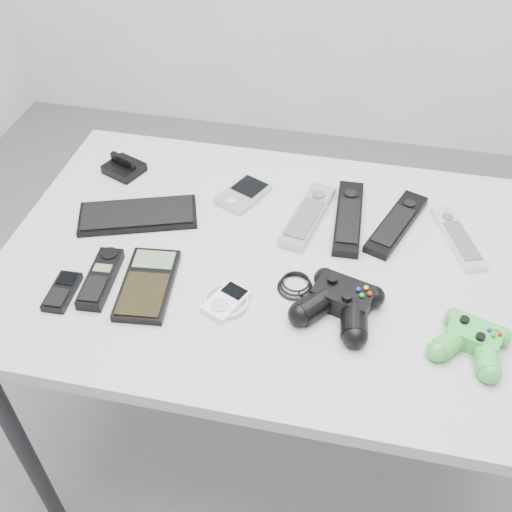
% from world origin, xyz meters
% --- Properties ---
extents(floor, '(3.50, 3.50, 0.00)m').
position_xyz_m(floor, '(0.00, 0.00, 0.00)').
color(floor, slate).
rests_on(floor, ground).
extents(desk, '(1.18, 0.76, 0.79)m').
position_xyz_m(desk, '(-0.08, 0.00, 0.72)').
color(desk, '#A6A6A9').
rests_on(desk, floor).
extents(pda_keyboard, '(0.28, 0.18, 0.02)m').
position_xyz_m(pda_keyboard, '(-0.42, 0.06, 0.79)').
color(pda_keyboard, black).
rests_on(pda_keyboard, desk).
extents(dock_bracket, '(0.11, 0.10, 0.05)m').
position_xyz_m(dock_bracket, '(-0.51, 0.22, 0.81)').
color(dock_bracket, black).
rests_on(dock_bracket, desk).
extents(pda, '(0.12, 0.14, 0.02)m').
position_xyz_m(pda, '(-0.21, 0.18, 0.80)').
color(pda, '#A3A3AA').
rests_on(pda, desk).
extents(remote_silver_a, '(0.10, 0.23, 0.02)m').
position_xyz_m(remote_silver_a, '(-0.06, 0.13, 0.80)').
color(remote_silver_a, '#A3A3AA').
rests_on(remote_silver_a, desk).
extents(remote_black_a, '(0.06, 0.24, 0.02)m').
position_xyz_m(remote_black_a, '(0.03, 0.14, 0.80)').
color(remote_black_a, black).
rests_on(remote_black_a, desk).
extents(remote_black_b, '(0.13, 0.23, 0.02)m').
position_xyz_m(remote_black_b, '(0.14, 0.15, 0.80)').
color(remote_black_b, black).
rests_on(remote_black_b, desk).
extents(remote_silver_b, '(0.11, 0.20, 0.02)m').
position_xyz_m(remote_silver_b, '(0.26, 0.13, 0.80)').
color(remote_silver_b, silver).
rests_on(remote_silver_b, desk).
extents(mobile_phone, '(0.05, 0.10, 0.02)m').
position_xyz_m(mobile_phone, '(-0.48, -0.19, 0.80)').
color(mobile_phone, black).
rests_on(mobile_phone, desk).
extents(cordless_handset, '(0.06, 0.16, 0.02)m').
position_xyz_m(cordless_handset, '(-0.42, -0.14, 0.80)').
color(cordless_handset, black).
rests_on(cordless_handset, desk).
extents(calculator, '(0.12, 0.20, 0.02)m').
position_xyz_m(calculator, '(-0.33, -0.14, 0.80)').
color(calculator, black).
rests_on(calculator, desk).
extents(mp3_player, '(0.12, 0.12, 0.02)m').
position_xyz_m(mp3_player, '(-0.17, -0.15, 0.80)').
color(mp3_player, white).
rests_on(mp3_player, desk).
extents(controller_black, '(0.30, 0.23, 0.05)m').
position_xyz_m(controller_black, '(0.04, -0.12, 0.81)').
color(controller_black, black).
rests_on(controller_black, desk).
extents(controller_green, '(0.16, 0.17, 0.04)m').
position_xyz_m(controller_green, '(0.28, -0.16, 0.81)').
color(controller_green, green).
rests_on(controller_green, desk).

